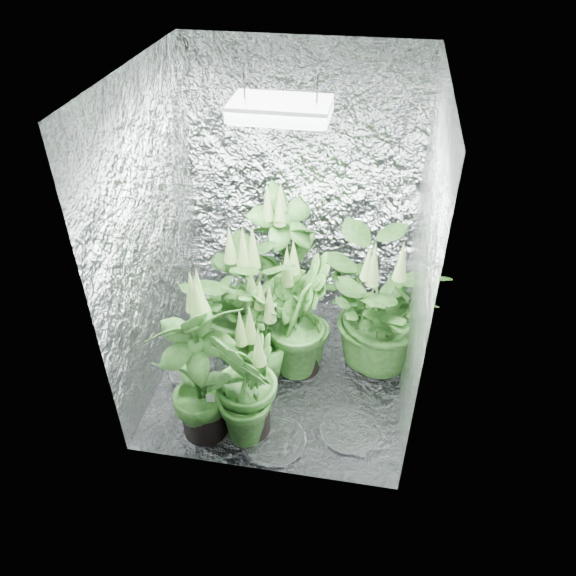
{
  "coord_description": "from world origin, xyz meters",
  "views": [
    {
      "loc": [
        0.51,
        -2.71,
        2.78
      ],
      "look_at": [
        0.04,
        0.0,
        0.72
      ],
      "focal_mm": 35.0,
      "sensor_mm": 36.0,
      "label": 1
    }
  ],
  "objects_px": {
    "plant_b": "(284,257)",
    "plant_f": "(199,369)",
    "circulation_fan": "(377,308)",
    "grow_lamp": "(281,109)",
    "plant_d": "(257,335)",
    "plant_a": "(244,298)",
    "plant_e": "(378,311)",
    "plant_c": "(300,320)",
    "plant_g": "(248,385)"
  },
  "relations": [
    {
      "from": "plant_f",
      "to": "plant_g",
      "type": "distance_m",
      "value": 0.29
    },
    {
      "from": "plant_b",
      "to": "plant_d",
      "type": "distance_m",
      "value": 0.73
    },
    {
      "from": "plant_c",
      "to": "plant_d",
      "type": "xyz_separation_m",
      "value": [
        -0.26,
        -0.14,
        -0.05
      ]
    },
    {
      "from": "grow_lamp",
      "to": "plant_b",
      "type": "distance_m",
      "value": 1.46
    },
    {
      "from": "plant_a",
      "to": "circulation_fan",
      "type": "distance_m",
      "value": 1.05
    },
    {
      "from": "plant_b",
      "to": "plant_e",
      "type": "distance_m",
      "value": 0.85
    },
    {
      "from": "plant_b",
      "to": "plant_g",
      "type": "distance_m",
      "value": 1.2
    },
    {
      "from": "plant_f",
      "to": "plant_g",
      "type": "relative_size",
      "value": 1.22
    },
    {
      "from": "circulation_fan",
      "to": "plant_c",
      "type": "bearing_deg",
      "value": -116.39
    },
    {
      "from": "plant_a",
      "to": "plant_b",
      "type": "relative_size",
      "value": 0.88
    },
    {
      "from": "plant_f",
      "to": "plant_c",
      "type": "bearing_deg",
      "value": 52.58
    },
    {
      "from": "plant_a",
      "to": "plant_g",
      "type": "bearing_deg",
      "value": -75.28
    },
    {
      "from": "plant_g",
      "to": "plant_e",
      "type": "bearing_deg",
      "value": 46.01
    },
    {
      "from": "plant_c",
      "to": "plant_e",
      "type": "relative_size",
      "value": 0.93
    },
    {
      "from": "plant_g",
      "to": "circulation_fan",
      "type": "relative_size",
      "value": 2.61
    },
    {
      "from": "plant_f",
      "to": "plant_b",
      "type": "bearing_deg",
      "value": 77.33
    },
    {
      "from": "plant_d",
      "to": "circulation_fan",
      "type": "relative_size",
      "value": 2.41
    },
    {
      "from": "grow_lamp",
      "to": "plant_d",
      "type": "bearing_deg",
      "value": -151.95
    },
    {
      "from": "grow_lamp",
      "to": "plant_g",
      "type": "distance_m",
      "value": 1.52
    },
    {
      "from": "grow_lamp",
      "to": "plant_c",
      "type": "relative_size",
      "value": 0.53
    },
    {
      "from": "plant_d",
      "to": "plant_e",
      "type": "height_order",
      "value": "plant_e"
    },
    {
      "from": "plant_f",
      "to": "circulation_fan",
      "type": "distance_m",
      "value": 1.59
    },
    {
      "from": "plant_c",
      "to": "circulation_fan",
      "type": "relative_size",
      "value": 2.7
    },
    {
      "from": "plant_c",
      "to": "plant_e",
      "type": "bearing_deg",
      "value": 12.75
    },
    {
      "from": "plant_b",
      "to": "plant_d",
      "type": "height_order",
      "value": "plant_b"
    },
    {
      "from": "plant_b",
      "to": "plant_f",
      "type": "distance_m",
      "value": 1.24
    },
    {
      "from": "plant_d",
      "to": "plant_e",
      "type": "bearing_deg",
      "value": 18.59
    },
    {
      "from": "grow_lamp",
      "to": "plant_g",
      "type": "relative_size",
      "value": 0.55
    },
    {
      "from": "plant_a",
      "to": "plant_b",
      "type": "xyz_separation_m",
      "value": [
        0.19,
        0.47,
        0.05
      ]
    },
    {
      "from": "plant_e",
      "to": "plant_g",
      "type": "relative_size",
      "value": 1.11
    },
    {
      "from": "plant_g",
      "to": "plant_a",
      "type": "bearing_deg",
      "value": 104.72
    },
    {
      "from": "plant_d",
      "to": "plant_e",
      "type": "relative_size",
      "value": 0.83
    },
    {
      "from": "circulation_fan",
      "to": "plant_b",
      "type": "bearing_deg",
      "value": -166.22
    },
    {
      "from": "plant_f",
      "to": "circulation_fan",
      "type": "relative_size",
      "value": 3.18
    },
    {
      "from": "plant_b",
      "to": "circulation_fan",
      "type": "height_order",
      "value": "plant_b"
    },
    {
      "from": "circulation_fan",
      "to": "plant_e",
      "type": "bearing_deg",
      "value": -75.12
    },
    {
      "from": "plant_b",
      "to": "grow_lamp",
      "type": "bearing_deg",
      "value": -80.82
    },
    {
      "from": "grow_lamp",
      "to": "circulation_fan",
      "type": "relative_size",
      "value": 1.42
    },
    {
      "from": "plant_c",
      "to": "circulation_fan",
      "type": "bearing_deg",
      "value": 48.81
    },
    {
      "from": "grow_lamp",
      "to": "plant_a",
      "type": "bearing_deg",
      "value": 149.18
    },
    {
      "from": "plant_c",
      "to": "plant_e",
      "type": "distance_m",
      "value": 0.51
    },
    {
      "from": "plant_e",
      "to": "plant_f",
      "type": "relative_size",
      "value": 0.91
    },
    {
      "from": "grow_lamp",
      "to": "plant_e",
      "type": "bearing_deg",
      "value": 16.04
    },
    {
      "from": "grow_lamp",
      "to": "plant_d",
      "type": "xyz_separation_m",
      "value": [
        -0.15,
        -0.08,
        -1.45
      ]
    },
    {
      "from": "plant_c",
      "to": "circulation_fan",
      "type": "height_order",
      "value": "plant_c"
    },
    {
      "from": "grow_lamp",
      "to": "plant_d",
      "type": "distance_m",
      "value": 1.46
    },
    {
      "from": "plant_d",
      "to": "grow_lamp",
      "type": "bearing_deg",
      "value": 28.05
    },
    {
      "from": "plant_d",
      "to": "plant_f",
      "type": "height_order",
      "value": "plant_f"
    },
    {
      "from": "plant_b",
      "to": "plant_c",
      "type": "distance_m",
      "value": 0.62
    },
    {
      "from": "plant_f",
      "to": "plant_e",
      "type": "bearing_deg",
      "value": 37.25
    }
  ]
}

